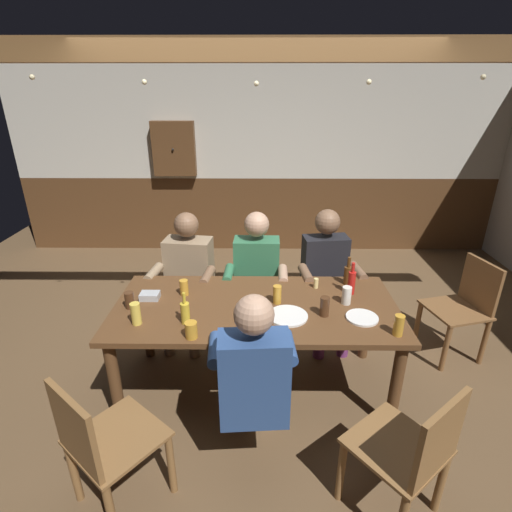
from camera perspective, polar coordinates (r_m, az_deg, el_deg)
ground_plane at (r=3.40m, az=-0.02°, el=-17.00°), size 7.92×7.92×0.00m
back_wall_upper at (r=5.46m, az=0.32°, el=18.90°), size 6.60×0.12×1.47m
back_wall_wainscot at (r=5.69m, az=0.29°, el=6.19°), size 6.60×0.12×1.04m
ceiling_beam at (r=3.00m, az=0.06°, el=27.81°), size 5.94×0.14×0.16m
dining_table at (r=2.91m, az=-0.05°, el=-8.68°), size 2.05×0.95×0.75m
person_0 at (r=3.58m, az=-9.97°, el=-2.38°), size 0.59×0.57×1.20m
person_1 at (r=3.52m, az=0.05°, el=-2.39°), size 0.55×0.51×1.21m
person_2 at (r=3.56m, az=10.20°, el=-2.36°), size 0.56×0.56×1.24m
person_3 at (r=2.34m, az=-0.39°, el=-17.16°), size 0.54×0.55×1.25m
chair_empty_near_right at (r=3.82m, az=27.93°, el=-6.44°), size 0.54×0.54×0.88m
chair_empty_near_left at (r=2.39m, az=21.58°, el=-25.04°), size 0.62×0.62×0.88m
chair_empty_far_end at (r=2.42m, az=-21.36°, el=-24.08°), size 0.62×0.62×0.88m
table_candle at (r=3.12m, az=8.71°, el=-3.93°), size 0.04×0.04×0.08m
condiment_caddy at (r=3.04m, az=-15.17°, el=-5.61°), size 0.14×0.10×0.05m
plate_0 at (r=2.80m, az=15.15°, el=-8.64°), size 0.22×0.22×0.01m
plate_1 at (r=2.74m, az=4.64°, el=-8.67°), size 0.28×0.28×0.01m
bottle_0 at (r=3.06m, az=13.72°, el=-3.65°), size 0.06×0.06×0.26m
bottle_1 at (r=3.20m, az=13.19°, el=-2.61°), size 0.06×0.06×0.23m
bottle_2 at (r=2.67m, az=-10.24°, el=-8.06°), size 0.06×0.06×0.23m
pint_glass_0 at (r=2.95m, az=-17.91°, el=-6.12°), size 0.07×0.07×0.12m
pint_glass_1 at (r=2.53m, az=-9.40°, el=-10.56°), size 0.08×0.08×0.11m
pint_glass_2 at (r=2.87m, az=3.10°, el=-5.60°), size 0.06×0.06×0.14m
pint_glass_3 at (r=2.93m, az=13.03°, el=-5.60°), size 0.07×0.07×0.13m
pint_glass_4 at (r=2.74m, az=-17.06°, el=-8.02°), size 0.07×0.07×0.15m
pint_glass_5 at (r=2.67m, az=20.03°, el=-9.44°), size 0.06×0.06×0.14m
pint_glass_6 at (r=2.75m, az=9.94°, el=-7.23°), size 0.07×0.07×0.14m
pint_glass_7 at (r=3.02m, az=-10.41°, el=-4.53°), size 0.06×0.06×0.12m
wall_dart_cabinet at (r=5.48m, az=-11.84°, el=15.01°), size 0.56×0.15×0.70m
string_lights at (r=2.94m, az=0.05°, el=24.56°), size 4.66×0.04×0.13m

